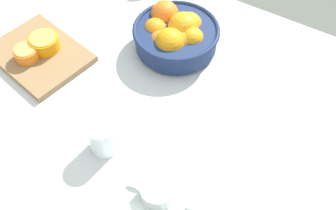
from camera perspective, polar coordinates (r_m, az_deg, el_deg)
ground_plane at (r=99.46cm, az=-1.64°, el=-3.63°), size 139.24×108.40×3.00cm
fruit_bowl at (r=112.30cm, az=1.10°, el=10.06°), size 24.23×24.23×10.98cm
juice_pitcher at (r=82.02cm, az=-1.34°, el=-14.58°), size 15.30×11.11×16.57cm
juice_glass at (r=93.31cm, az=-9.29°, el=-4.73°), size 6.84×6.84×8.51cm
cutting_board at (r=117.92cm, az=-17.95°, el=6.88°), size 29.87×24.89×1.83cm
orange_half_0 at (r=116.59cm, az=-17.35°, el=8.53°), size 8.21×8.21×4.10cm
orange_half_1 at (r=115.77cm, az=-19.54°, el=7.14°), size 6.79×6.79×3.52cm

